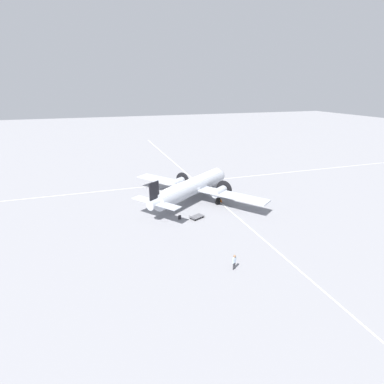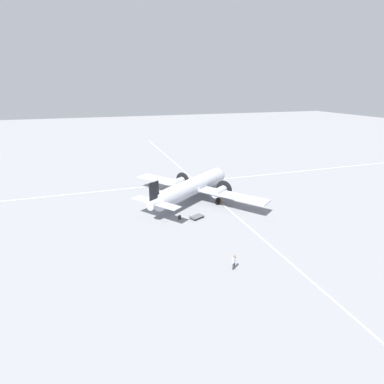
% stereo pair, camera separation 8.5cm
% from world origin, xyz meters
% --- Properties ---
extents(ground_plane, '(300.00, 300.00, 0.00)m').
position_xyz_m(ground_plane, '(0.00, 0.00, 0.00)').
color(ground_plane, gray).
extents(apron_line_eastwest, '(120.00, 0.16, 0.01)m').
position_xyz_m(apron_line_eastwest, '(0.00, 9.71, 0.00)').
color(apron_line_eastwest, silver).
rests_on(apron_line_eastwest, ground_plane).
extents(apron_line_northsouth, '(0.16, 120.00, 0.01)m').
position_xyz_m(apron_line_northsouth, '(4.12, 0.00, 0.00)').
color(apron_line_northsouth, silver).
rests_on(apron_line_northsouth, ground_plane).
extents(airliner_main, '(19.07, 20.99, 5.51)m').
position_xyz_m(airliner_main, '(0.30, 0.23, 2.44)').
color(airliner_main, '#ADB2BC').
rests_on(airliner_main, ground_plane).
extents(crew_foreground, '(0.51, 0.33, 1.64)m').
position_xyz_m(crew_foreground, '(-2.02, -19.36, 1.01)').
color(crew_foreground, '#2D2D33').
rests_on(crew_foreground, ground_plane).
extents(suitcase_near_door, '(0.38, 0.16, 0.61)m').
position_xyz_m(suitcase_near_door, '(-3.82, -6.02, 0.29)').
color(suitcase_near_door, '#232328').
rests_on(suitcase_near_door, ground_plane).
extents(baggage_cart, '(2.30, 1.90, 0.56)m').
position_xyz_m(baggage_cart, '(-1.50, -6.52, 0.28)').
color(baggage_cart, '#56565B').
rests_on(baggage_cart, ground_plane).
extents(traffic_cone, '(0.39, 0.39, 0.52)m').
position_xyz_m(traffic_cone, '(4.31, -1.76, 0.24)').
color(traffic_cone, orange).
rests_on(traffic_cone, ground_plane).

